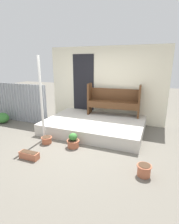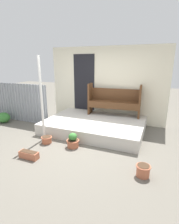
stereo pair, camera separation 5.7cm
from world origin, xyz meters
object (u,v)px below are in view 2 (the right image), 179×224
(flower_pot_middle, at_px, (73,141))
(shrub_by_fence, at_px, (4,118))
(bench, at_px, (114,100))
(planter_box_rect, at_px, (29,155))
(support_post, at_px, (42,100))
(flower_pot_right, at_px, (143,170))
(flower_pot_left, at_px, (47,139))

(flower_pot_middle, xyz_separation_m, shrub_by_fence, (-3.15, 0.74, 0.02))
(bench, bearing_deg, planter_box_rect, -116.47)
(support_post, relative_size, flower_pot_middle, 5.95)
(flower_pot_right, height_order, planter_box_rect, flower_pot_right)
(flower_pot_middle, distance_m, shrub_by_fence, 3.24)
(bench, xyz_separation_m, flower_pot_middle, (-0.51, -2.03, -0.71))
(flower_pot_middle, height_order, shrub_by_fence, flower_pot_middle)
(bench, xyz_separation_m, flower_pot_right, (1.26, -2.58, -0.74))
(bench, relative_size, shrub_by_fence, 3.77)
(support_post, height_order, flower_pot_middle, support_post)
(bench, distance_m, shrub_by_fence, 3.94)
(support_post, distance_m, flower_pot_right, 2.97)
(bench, height_order, flower_pot_left, bench)
(support_post, distance_m, planter_box_rect, 1.45)
(support_post, xyz_separation_m, planter_box_rect, (0.29, -0.97, -1.04))
(planter_box_rect, bearing_deg, support_post, 106.75)
(flower_pot_left, bearing_deg, flower_pot_right, -10.96)
(flower_pot_left, relative_size, flower_pot_right, 1.03)
(flower_pot_middle, bearing_deg, support_post, 173.07)
(flower_pot_middle, distance_m, planter_box_rect, 1.08)
(flower_pot_middle, relative_size, shrub_by_fence, 0.81)
(flower_pot_right, bearing_deg, support_post, 166.30)
(flower_pot_right, relative_size, planter_box_rect, 0.62)
(support_post, relative_size, planter_box_rect, 4.96)
(flower_pot_left, distance_m, planter_box_rect, 0.80)
(planter_box_rect, xyz_separation_m, shrub_by_fence, (-2.49, 1.59, 0.10))
(support_post, relative_size, bench, 1.28)
(flower_pot_middle, xyz_separation_m, planter_box_rect, (-0.66, -0.85, -0.08))
(bench, height_order, planter_box_rect, bench)
(support_post, bearing_deg, flower_pot_right, -13.70)
(shrub_by_fence, bearing_deg, support_post, -15.81)
(flower_pot_right, bearing_deg, planter_box_rect, -172.88)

